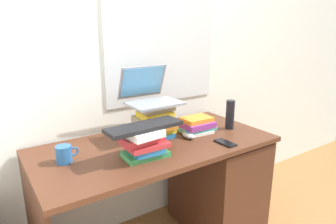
% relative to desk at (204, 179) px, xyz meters
% --- Properties ---
extents(wall_back, '(6.00, 0.06, 2.60)m').
position_rel_desk_xyz_m(wall_back, '(-0.37, 0.43, 0.88)').
color(wall_back, silver).
rests_on(wall_back, ground).
extents(desk, '(1.46, 0.71, 0.76)m').
position_rel_desk_xyz_m(desk, '(0.00, 0.00, 0.00)').
color(desk, '#4C2819').
rests_on(desk, ground).
extents(book_stack_tall, '(0.25, 0.21, 0.22)m').
position_rel_desk_xyz_m(book_stack_tall, '(-0.33, 0.12, 0.45)').
color(book_stack_tall, '#2672B2').
rests_on(book_stack_tall, desk).
extents(book_stack_keyboard_riser, '(0.26, 0.20, 0.16)m').
position_rel_desk_xyz_m(book_stack_keyboard_riser, '(-0.53, -0.11, 0.43)').
color(book_stack_keyboard_riser, '#338C4C').
rests_on(book_stack_keyboard_riser, desk).
extents(book_stack_side, '(0.25, 0.20, 0.10)m').
position_rel_desk_xyz_m(book_stack_side, '(-0.04, 0.04, 0.39)').
color(book_stack_side, white).
rests_on(book_stack_side, desk).
extents(laptop, '(0.33, 0.32, 0.23)m').
position_rel_desk_xyz_m(laptop, '(-0.33, 0.18, 0.62)').
color(laptop, gray).
rests_on(laptop, book_stack_tall).
extents(keyboard, '(0.43, 0.16, 0.02)m').
position_rel_desk_xyz_m(keyboard, '(-0.53, -0.11, 0.52)').
color(keyboard, black).
rests_on(keyboard, book_stack_keyboard_riser).
extents(computer_mouse, '(0.06, 0.10, 0.04)m').
position_rel_desk_xyz_m(computer_mouse, '(-0.16, -0.01, 0.36)').
color(computer_mouse, '#A5A8AD').
rests_on(computer_mouse, desk).
extents(mug, '(0.12, 0.08, 0.09)m').
position_rel_desk_xyz_m(mug, '(-0.91, 0.06, 0.39)').
color(mug, '#265999').
rests_on(mug, desk).
extents(water_bottle, '(0.06, 0.06, 0.20)m').
position_rel_desk_xyz_m(water_bottle, '(0.20, -0.02, 0.45)').
color(water_bottle, black).
rests_on(water_bottle, desk).
extents(cell_phone, '(0.07, 0.14, 0.01)m').
position_rel_desk_xyz_m(cell_phone, '(-0.03, -0.21, 0.35)').
color(cell_phone, black).
rests_on(cell_phone, desk).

